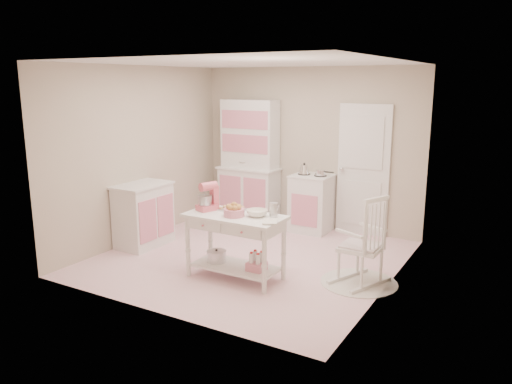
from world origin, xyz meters
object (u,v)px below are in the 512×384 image
Objects in this scene: work_table at (235,247)px; bread_basket at (234,212)px; base_cabinet at (144,215)px; stand_mixer at (207,197)px; stove at (312,203)px; rocking_chair at (361,239)px; hutch at (249,161)px.

bread_basket reaches higher than work_table.
bread_basket is at bearing -13.32° from base_cabinet.
base_cabinet is at bearing -173.82° from stand_mixer.
base_cabinet is 3.68× the size of bread_basket.
stove is 1.00× the size of base_cabinet.
stove is at bearing 90.07° from work_table.
stand_mixer is (-1.80, -0.58, 0.42)m from rocking_chair.
stand_mixer is at bearing -100.41° from stove.
base_cabinet is 3.22m from rocking_chair.
stove is at bearing 46.01° from base_cabinet.
hutch reaches higher than bread_basket.
rocking_chair is at bearing 3.68° from base_cabinet.
base_cabinet is at bearing 168.03° from work_table.
hutch is at bearing 168.61° from rocking_chair.
base_cabinet is at bearing 166.68° from bread_basket.
rocking_chair is at bearing 23.40° from work_table.
stand_mixer is (0.78, -2.32, -0.07)m from hutch.
stove reaches higher than bread_basket.
rocking_chair is 1.93m from stand_mixer.
bread_basket is at bearing -62.89° from hutch.
hutch is 2.26× the size of stove.
stove is at bearing 100.38° from stand_mixer.
hutch is 2.45m from stand_mixer.
rocking_chair is 0.92× the size of work_table.
base_cabinet is at bearing -108.01° from hutch.
stove is 2.64m from base_cabinet.
bread_basket is (0.44, -0.07, -0.12)m from stand_mixer.
work_table is at bearing -11.97° from base_cabinet.
hutch is 2.69m from bread_basket.
rocking_chair reaches higher than bread_basket.
hutch reaches higher than base_cabinet.
work_table is (0.00, -2.29, -0.06)m from stove.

